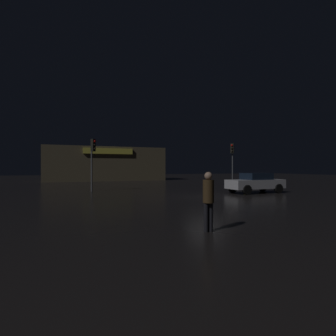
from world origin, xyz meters
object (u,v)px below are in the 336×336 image
car_near (256,183)px  pedestrian (208,197)px  store_building (106,164)px  traffic_signal_opposite (93,153)px  traffic_signal_main (232,154)px

car_near → pedestrian: 13.15m
store_building → traffic_signal_opposite: 19.39m
traffic_signal_opposite → car_near: size_ratio=0.93×
traffic_signal_opposite → pedestrian: 15.25m
car_near → store_building: bearing=109.7°
store_building → traffic_signal_opposite: store_building is taller
traffic_signal_main → car_near: (-1.59, -5.46, -2.55)m
traffic_signal_opposite → car_near: (11.90, -5.61, -2.34)m
traffic_signal_opposite → car_near: 13.36m
traffic_signal_opposite → pedestrian: traffic_signal_opposite is taller
traffic_signal_opposite → car_near: bearing=-25.3°
store_building → traffic_signal_opposite: (-3.05, -19.14, 0.58)m
traffic_signal_main → car_near: bearing=-106.2°
pedestrian → traffic_signal_opposite: bearing=99.8°
traffic_signal_main → traffic_signal_opposite: 13.48m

